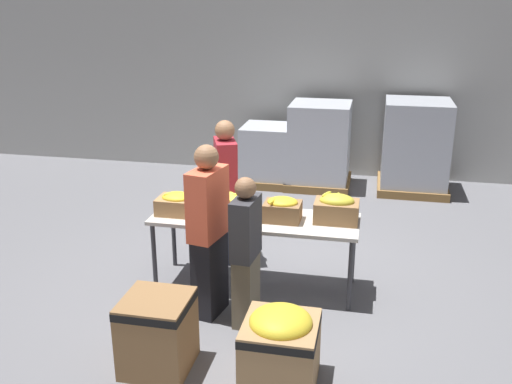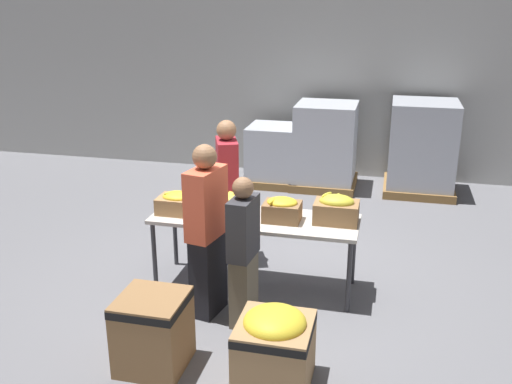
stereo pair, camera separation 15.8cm
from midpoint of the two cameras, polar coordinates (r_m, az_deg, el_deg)
name	(u,v)px [view 1 (the left image)]	position (r m, az deg, el deg)	size (l,w,h in m)	color
ground_plane	(255,285)	(6.47, -0.81, -9.33)	(30.00, 30.00, 0.00)	slate
wall_back	(309,62)	(10.22, 4.87, 12.87)	(16.00, 0.08, 4.00)	#B7B7B2
sorting_table	(255,223)	(6.15, -0.84, -3.11)	(2.22, 0.74, 0.82)	beige
banana_box_0	(177,203)	(6.27, -8.59, -1.11)	(0.43, 0.33, 0.25)	#A37A4C
banana_box_1	(227,205)	(6.14, -3.64, -1.27)	(0.40, 0.31, 0.26)	olive
banana_box_2	(282,209)	(6.01, 1.90, -1.69)	(0.39, 0.31, 0.26)	olive
banana_box_3	(337,208)	(6.02, 7.31, -1.62)	(0.46, 0.33, 0.30)	olive
volunteer_0	(226,193)	(6.78, -3.69, -0.06)	(0.38, 0.52, 1.73)	#2D3856
volunteer_1	(209,233)	(5.61, -5.58, -4.10)	(0.33, 0.51, 1.76)	black
volunteer_2	(246,253)	(5.46, -1.86, -6.15)	(0.24, 0.42, 1.51)	#6B604C
donation_bin_0	(157,330)	(5.10, -10.74, -13.46)	(0.57, 0.57, 0.67)	olive
donation_bin_1	(280,345)	(4.83, 1.49, -15.07)	(0.61, 0.61, 0.69)	tan
pallet_stack_0	(268,155)	(9.79, 0.79, 3.69)	(0.94, 0.94, 1.01)	olive
pallet_stack_1	(320,146)	(9.64, 5.91, 4.61)	(1.06, 1.06, 1.42)	olive
pallet_stack_2	(415,147)	(9.69, 15.18, 4.36)	(1.13, 1.13, 1.50)	olive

